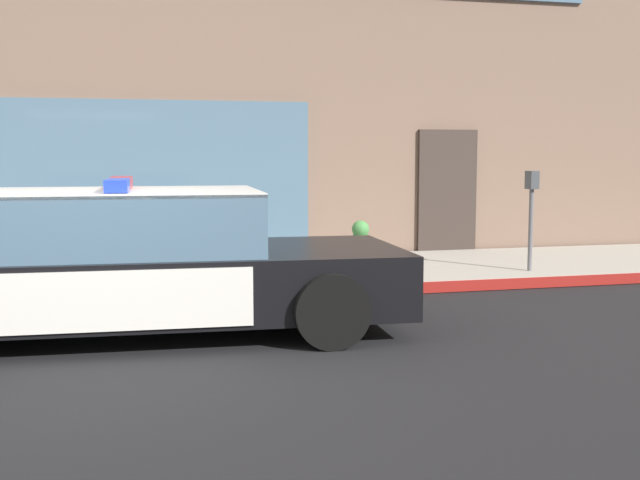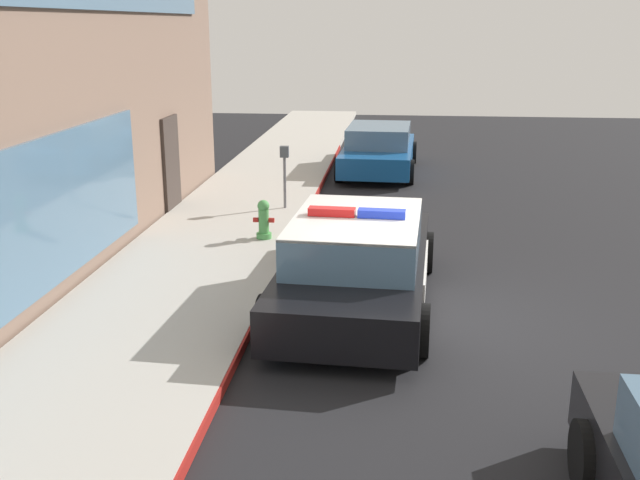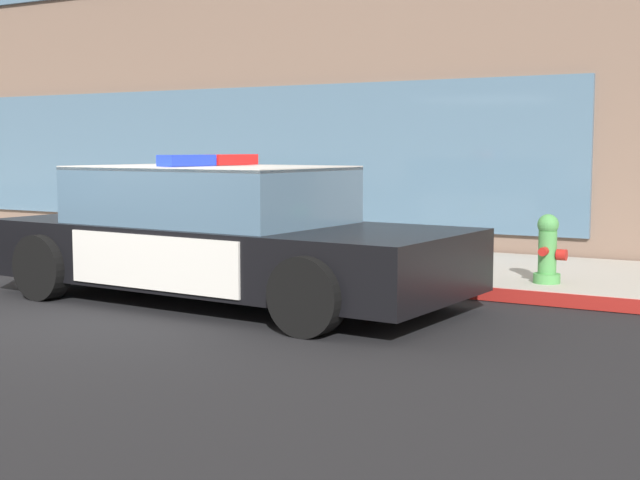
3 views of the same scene
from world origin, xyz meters
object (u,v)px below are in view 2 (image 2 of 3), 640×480
at_px(car_down_street, 379,149).
at_px(parking_meter, 285,165).
at_px(police_cruiser, 357,261).
at_px(fire_hydrant, 264,220).

relative_size(car_down_street, parking_meter, 3.46).
height_order(police_cruiser, fire_hydrant, police_cruiser).
distance_m(police_cruiser, parking_meter, 5.53).
bearing_deg(fire_hydrant, parking_meter, -0.89).
xyz_separation_m(police_cruiser, fire_hydrant, (2.83, 1.88, -0.18)).
xyz_separation_m(police_cruiser, parking_meter, (5.20, 1.84, 0.40)).
xyz_separation_m(fire_hydrant, car_down_street, (7.32, -1.91, 0.13)).
bearing_deg(parking_meter, fire_hydrant, 179.11).
distance_m(fire_hydrant, car_down_street, 7.56).
bearing_deg(police_cruiser, parking_meter, 22.65).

